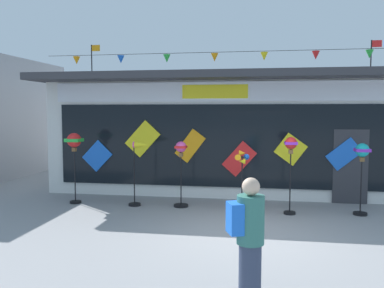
# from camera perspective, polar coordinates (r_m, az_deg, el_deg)

# --- Properties ---
(ground_plane) EXTENTS (80.00, 80.00, 0.00)m
(ground_plane) POSITION_cam_1_polar(r_m,az_deg,el_deg) (8.55, 7.63, -12.26)
(ground_plane) COLOR gray
(kite_shop_building) EXTENTS (10.55, 6.69, 4.89)m
(kite_shop_building) POSITION_cam_1_polar(r_m,az_deg,el_deg) (14.08, 4.44, 1.88)
(kite_shop_building) COLOR silver
(kite_shop_building) RESTS_ON ground_plane
(wind_spinner_far_left) EXTENTS (0.39, 0.39, 1.90)m
(wind_spinner_far_left) POSITION_cam_1_polar(r_m,az_deg,el_deg) (11.19, -16.39, -0.19)
(wind_spinner_far_left) COLOR black
(wind_spinner_far_left) RESTS_ON ground_plane
(wind_spinner_left) EXTENTS (0.63, 0.32, 1.71)m
(wind_spinner_left) POSITION_cam_1_polar(r_m,az_deg,el_deg) (10.55, -7.43, -2.38)
(wind_spinner_left) COLOR black
(wind_spinner_left) RESTS_ON ground_plane
(wind_spinner_center_left) EXTENTS (0.38, 0.38, 1.71)m
(wind_spinner_center_left) POSITION_cam_1_polar(r_m,az_deg,el_deg) (10.37, -1.58, -2.48)
(wind_spinner_center_left) COLOR black
(wind_spinner_center_left) RESTS_ON ground_plane
(wind_spinner_center_right) EXTENTS (0.40, 0.40, 1.54)m
(wind_spinner_center_right) POSITION_cam_1_polar(r_m,az_deg,el_deg) (9.97, 7.11, -5.01)
(wind_spinner_center_right) COLOR black
(wind_spinner_center_right) RESTS_ON ground_plane
(wind_spinner_right) EXTENTS (0.30, 0.30, 1.87)m
(wind_spinner_right) POSITION_cam_1_polar(r_m,az_deg,el_deg) (9.88, 13.84, -1.35)
(wind_spinner_right) COLOR black
(wind_spinner_right) RESTS_ON ground_plane
(wind_spinner_far_right) EXTENTS (0.33, 0.33, 1.73)m
(wind_spinner_far_right) POSITION_cam_1_polar(r_m,az_deg,el_deg) (10.35, 22.99, -2.01)
(wind_spinner_far_right) COLOR black
(wind_spinner_far_right) RESTS_ON ground_plane
(person_near_camera) EXTENTS (0.48, 0.39, 1.68)m
(person_near_camera) POSITION_cam_1_polar(r_m,az_deg,el_deg) (5.13, 8.06, -13.52)
(person_near_camera) COLOR #333D56
(person_near_camera) RESTS_ON ground_plane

